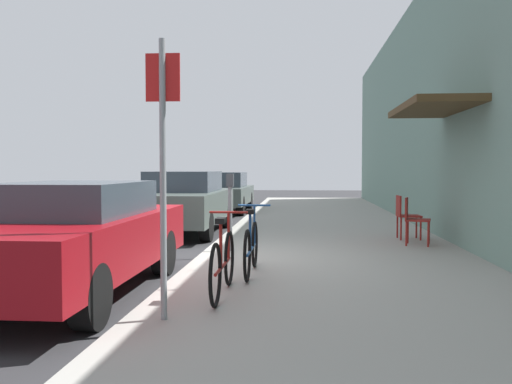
# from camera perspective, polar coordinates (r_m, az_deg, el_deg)

# --- Properties ---
(ground_plane) EXTENTS (60.00, 60.00, 0.00)m
(ground_plane) POSITION_cam_1_polar(r_m,az_deg,el_deg) (8.76, -6.36, -7.61)
(ground_plane) COLOR #2D2D30
(sidewalk_slab) EXTENTS (4.50, 32.00, 0.12)m
(sidewalk_slab) POSITION_cam_1_polar(r_m,az_deg,el_deg) (10.58, 7.92, -5.55)
(sidewalk_slab) COLOR #9E9B93
(sidewalk_slab) RESTS_ON ground_plane
(building_facade) EXTENTS (1.40, 32.00, 5.86)m
(building_facade) POSITION_cam_1_polar(r_m,az_deg,el_deg) (10.96, 20.80, 9.63)
(building_facade) COLOR gray
(building_facade) RESTS_ON ground_plane
(parked_car_0) EXTENTS (1.80, 4.40, 1.36)m
(parked_car_0) POSITION_cam_1_polar(r_m,az_deg,el_deg) (6.99, -18.73, -4.33)
(parked_car_0) COLOR maroon
(parked_car_0) RESTS_ON ground_plane
(parked_car_1) EXTENTS (1.80, 4.40, 1.46)m
(parked_car_1) POSITION_cam_1_polar(r_m,az_deg,el_deg) (12.95, -7.56, -0.98)
(parked_car_1) COLOR #47514C
(parked_car_1) RESTS_ON ground_plane
(parked_car_2) EXTENTS (1.80, 4.40, 1.40)m
(parked_car_2) POSITION_cam_1_polar(r_m,az_deg,el_deg) (19.15, -3.49, 0.04)
(parked_car_2) COLOR #47514C
(parked_car_2) RESTS_ON ground_plane
(parking_meter) EXTENTS (0.12, 0.10, 1.32)m
(parking_meter) POSITION_cam_1_polar(r_m,az_deg,el_deg) (9.38, -2.71, -1.47)
(parking_meter) COLOR slate
(parking_meter) RESTS_ON sidewalk_slab
(street_sign) EXTENTS (0.32, 0.06, 2.60)m
(street_sign) POSITION_cam_1_polar(r_m,az_deg,el_deg) (5.14, -9.66, 3.64)
(street_sign) COLOR gray
(street_sign) RESTS_ON sidewalk_slab
(bicycle_0) EXTENTS (0.46, 1.71, 0.90)m
(bicycle_0) POSITION_cam_1_polar(r_m,az_deg,el_deg) (6.13, -3.46, -7.41)
(bicycle_0) COLOR black
(bicycle_0) RESTS_ON sidewalk_slab
(bicycle_1) EXTENTS (0.46, 1.71, 0.90)m
(bicycle_1) POSITION_cam_1_polar(r_m,az_deg,el_deg) (7.34, -0.50, -5.78)
(bicycle_1) COLOR black
(bicycle_1) RESTS_ON sidewalk_slab
(cafe_chair_0) EXTENTS (0.53, 0.53, 0.87)m
(cafe_chair_0) POSITION_cam_1_polar(r_m,az_deg,el_deg) (10.49, 16.07, -2.59)
(cafe_chair_0) COLOR maroon
(cafe_chair_0) RESTS_ON sidewalk_slab
(cafe_chair_1) EXTENTS (0.45, 0.45, 0.87)m
(cafe_chair_1) POSITION_cam_1_polar(r_m,az_deg,el_deg) (11.31, 15.24, -2.22)
(cafe_chair_1) COLOR maroon
(cafe_chair_1) RESTS_ON sidewalk_slab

